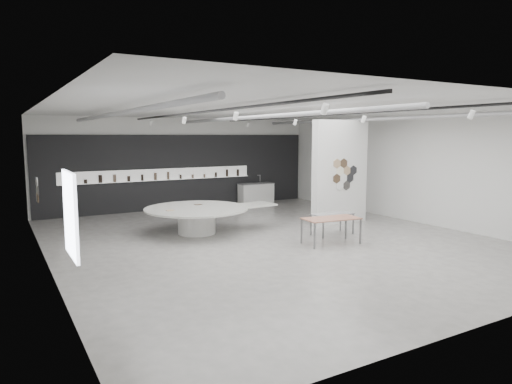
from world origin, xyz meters
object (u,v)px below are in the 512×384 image
display_island (199,216)px  kitchen_counter (256,193)px  partition_column (340,172)px  sample_table_wood (331,220)px  sample_table_stone (332,215)px

display_island → kitchen_counter: (4.77, 4.65, -0.08)m
display_island → kitchen_counter: kitchen_counter is taller
partition_column → kitchen_counter: partition_column is taller
partition_column → sample_table_wood: (-2.27, -2.32, -1.11)m
partition_column → display_island: partition_column is taller
sample_table_stone → kitchen_counter: 7.02m
partition_column → display_island: (-4.97, 0.86, -1.26)m
sample_table_wood → sample_table_stone: bearing=48.8°
partition_column → sample_table_wood: size_ratio=2.15×
partition_column → kitchen_counter: size_ratio=2.21×
display_island → sample_table_stone: size_ratio=3.34×
display_island → sample_table_stone: 4.18m
partition_column → sample_table_stone: size_ratio=2.73×
partition_column → kitchen_counter: (-0.20, 5.51, -1.34)m
display_island → kitchen_counter: size_ratio=2.70×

